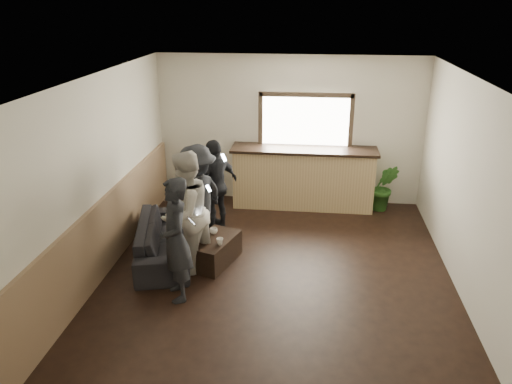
# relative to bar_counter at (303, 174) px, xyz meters

# --- Properties ---
(ground) EXTENTS (5.00, 6.00, 0.01)m
(ground) POSITION_rel_bar_counter_xyz_m (-0.30, -2.70, -0.64)
(ground) COLOR black
(room_shell) EXTENTS (5.01, 6.01, 2.80)m
(room_shell) POSITION_rel_bar_counter_xyz_m (-1.04, -2.70, 0.83)
(room_shell) COLOR silver
(room_shell) RESTS_ON ground
(bar_counter) EXTENTS (2.70, 0.68, 2.13)m
(bar_counter) POSITION_rel_bar_counter_xyz_m (0.00, 0.00, 0.00)
(bar_counter) COLOR tan
(bar_counter) RESTS_ON ground
(sofa) EXTENTS (1.21, 2.10, 0.58)m
(sofa) POSITION_rel_bar_counter_xyz_m (-2.05, -2.27, -0.35)
(sofa) COLOR black
(sofa) RESTS_ON ground
(coffee_table) EXTENTS (0.74, 1.00, 0.39)m
(coffee_table) POSITION_rel_bar_counter_xyz_m (-1.25, -2.38, -0.44)
(coffee_table) COLOR black
(coffee_table) RESTS_ON ground
(cup_a) EXTENTS (0.15, 0.15, 0.09)m
(cup_a) POSITION_rel_bar_counter_xyz_m (-1.29, -2.22, -0.20)
(cup_a) COLOR silver
(cup_a) RESTS_ON coffee_table
(cup_b) EXTENTS (0.13, 0.13, 0.10)m
(cup_b) POSITION_rel_bar_counter_xyz_m (-1.13, -2.55, -0.20)
(cup_b) COLOR silver
(cup_b) RESTS_ON coffee_table
(potted_plant) EXTENTS (0.53, 0.44, 0.91)m
(potted_plant) POSITION_rel_bar_counter_xyz_m (1.50, -0.05, -0.19)
(potted_plant) COLOR #2D6623
(potted_plant) RESTS_ON ground
(person_a) EXTENTS (0.62, 0.72, 1.68)m
(person_a) POSITION_rel_bar_counter_xyz_m (-1.55, -3.35, 0.20)
(person_a) COLOR black
(person_a) RESTS_ON ground
(person_b) EXTENTS (0.99, 1.08, 1.81)m
(person_b) POSITION_rel_bar_counter_xyz_m (-1.60, -2.63, 0.26)
(person_b) COLOR #BBB5A8
(person_b) RESTS_ON ground
(person_c) EXTENTS (1.03, 1.25, 1.69)m
(person_c) POSITION_rel_bar_counter_xyz_m (-1.60, -1.89, 0.20)
(person_c) COLOR black
(person_c) RESTS_ON ground
(person_d) EXTENTS (0.87, 0.97, 1.59)m
(person_d) POSITION_rel_bar_counter_xyz_m (-1.44, -1.19, 0.15)
(person_d) COLOR black
(person_d) RESTS_ON ground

